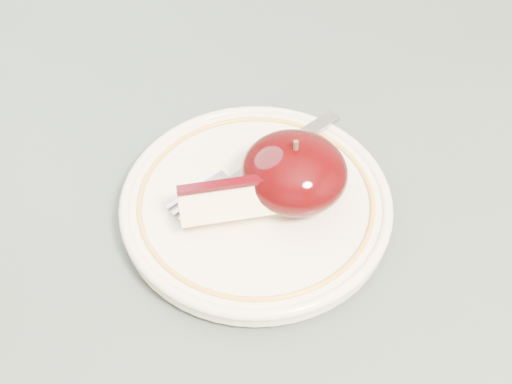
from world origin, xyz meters
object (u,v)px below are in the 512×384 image
(plate, at_px, (256,204))
(apple_half, at_px, (294,172))
(table, at_px, (286,351))
(fork, at_px, (255,166))

(plate, relative_size, apple_half, 2.59)
(apple_half, bearing_deg, table, -77.57)
(plate, xyz_separation_m, fork, (-0.01, 0.03, 0.01))
(apple_half, bearing_deg, fork, 155.23)
(plate, distance_m, apple_half, 0.04)
(plate, height_order, fork, fork)
(plate, bearing_deg, apple_half, 28.02)
(table, distance_m, plate, 0.13)
(table, distance_m, fork, 0.16)
(plate, bearing_deg, fork, 106.44)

